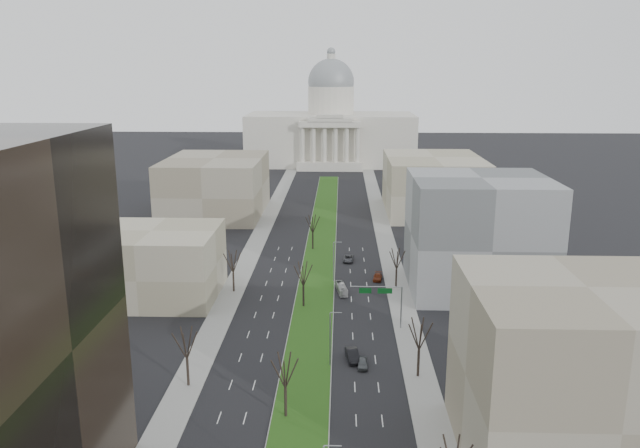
% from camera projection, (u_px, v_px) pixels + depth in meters
% --- Properties ---
extents(ground, '(600.00, 600.00, 0.00)m').
position_uv_depth(ground, '(320.00, 249.00, 161.76)').
color(ground, black).
rests_on(ground, ground).
extents(median, '(8.00, 222.03, 0.20)m').
position_uv_depth(median, '(320.00, 250.00, 160.76)').
color(median, '#999993').
rests_on(median, ground).
extents(sidewalk_left, '(5.00, 330.00, 0.15)m').
position_uv_depth(sidewalk_left, '(238.00, 280.00, 138.10)').
color(sidewalk_left, gray).
rests_on(sidewalk_left, ground).
extents(sidewalk_right, '(5.00, 330.00, 0.15)m').
position_uv_depth(sidewalk_right, '(396.00, 282.00, 136.94)').
color(sidewalk_right, gray).
rests_on(sidewalk_right, ground).
extents(capitol, '(80.00, 46.00, 55.00)m').
position_uv_depth(capitol, '(331.00, 130.00, 302.74)').
color(capitol, beige).
rests_on(capitol, ground).
extents(building_beige_left, '(26.00, 22.00, 14.00)m').
position_uv_depth(building_beige_left, '(153.00, 264.00, 127.24)').
color(building_beige_left, '#9E967A').
rests_on(building_beige_left, ground).
extents(building_tan_right, '(26.00, 24.00, 22.00)m').
position_uv_depth(building_tan_right, '(577.00, 376.00, 72.70)').
color(building_tan_right, gray).
rests_on(building_tan_right, ground).
extents(building_grey_right, '(28.00, 26.00, 24.00)m').
position_uv_depth(building_grey_right, '(478.00, 234.00, 130.56)').
color(building_grey_right, slate).
rests_on(building_grey_right, ground).
extents(building_far_left, '(30.00, 40.00, 18.00)m').
position_uv_depth(building_far_left, '(216.00, 186.00, 199.49)').
color(building_far_left, gray).
rests_on(building_far_left, ground).
extents(building_far_right, '(30.00, 40.00, 18.00)m').
position_uv_depth(building_far_right, '(433.00, 185.00, 202.01)').
color(building_far_right, '#9E967A').
rests_on(building_far_right, ground).
extents(tree_left_mid, '(5.40, 5.40, 9.72)m').
position_uv_depth(tree_left_mid, '(186.00, 342.00, 90.85)').
color(tree_left_mid, black).
rests_on(tree_left_mid, ground).
extents(tree_left_far, '(5.28, 5.28, 9.50)m').
position_uv_depth(tree_left_far, '(233.00, 261.00, 129.65)').
color(tree_left_far, black).
rests_on(tree_left_far, ground).
extents(tree_right_mid, '(5.52, 5.52, 9.94)m').
position_uv_depth(tree_right_mid, '(420.00, 333.00, 93.54)').
color(tree_right_mid, black).
rests_on(tree_right_mid, ground).
extents(tree_right_far, '(5.04, 5.04, 9.07)m').
position_uv_depth(tree_right_far, '(397.00, 258.00, 132.46)').
color(tree_right_far, black).
rests_on(tree_right_far, ground).
extents(tree_median_a, '(5.40, 5.40, 9.72)m').
position_uv_depth(tree_median_a, '(285.00, 370.00, 82.59)').
color(tree_median_a, black).
rests_on(tree_median_a, ground).
extents(tree_median_b, '(5.40, 5.40, 9.72)m').
position_uv_depth(tree_median_b, '(303.00, 273.00, 121.36)').
color(tree_median_b, black).
rests_on(tree_median_b, ground).
extents(tree_median_c, '(5.40, 5.40, 9.72)m').
position_uv_depth(tree_median_c, '(313.00, 223.00, 160.12)').
color(tree_median_c, black).
rests_on(tree_median_c, ground).
extents(streetlamp_median_b, '(1.90, 0.20, 9.16)m').
position_uv_depth(streetlamp_median_b, '(330.00, 338.00, 97.47)').
color(streetlamp_median_b, gray).
rests_on(streetlamp_median_b, ground).
extents(streetlamp_median_c, '(1.90, 0.20, 9.16)m').
position_uv_depth(streetlamp_median_c, '(334.00, 261.00, 136.24)').
color(streetlamp_median_c, gray).
rests_on(streetlamp_median_c, ground).
extents(mast_arm_signs, '(9.12, 0.24, 8.09)m').
position_uv_depth(mast_arm_signs, '(386.00, 297.00, 111.39)').
color(mast_arm_signs, gray).
rests_on(mast_arm_signs, ground).
extents(car_grey_near, '(1.70, 3.95, 1.33)m').
position_uv_depth(car_grey_near, '(363.00, 363.00, 98.19)').
color(car_grey_near, '#4D5155').
rests_on(car_grey_near, ground).
extents(car_black, '(2.56, 5.36, 1.70)m').
position_uv_depth(car_black, '(352.00, 355.00, 100.57)').
color(car_black, black).
rests_on(car_black, ground).
extents(car_red, '(2.43, 4.72, 1.31)m').
position_uv_depth(car_red, '(378.00, 277.00, 138.48)').
color(car_red, '#64230D').
rests_on(car_red, ground).
extents(car_grey_far, '(2.71, 5.19, 1.40)m').
position_uv_depth(car_grey_far, '(348.00, 259.00, 151.71)').
color(car_grey_far, '#414248').
rests_on(car_grey_far, ground).
extents(box_van, '(2.68, 6.93, 1.88)m').
position_uv_depth(box_van, '(342.00, 289.00, 130.46)').
color(box_van, '#B9B9B9').
rests_on(box_van, ground).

